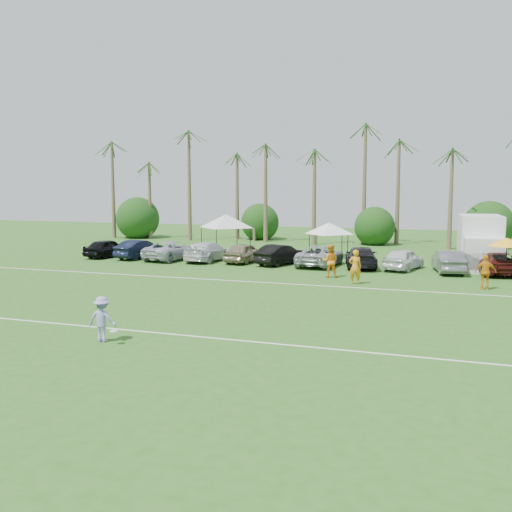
% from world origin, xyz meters
% --- Properties ---
extents(ground, '(120.00, 120.00, 0.00)m').
position_xyz_m(ground, '(0.00, 0.00, 0.00)').
color(ground, '#2A5A1B').
rests_on(ground, ground).
extents(field_lines, '(80.00, 12.10, 0.01)m').
position_xyz_m(field_lines, '(0.00, 8.00, 0.01)').
color(field_lines, white).
rests_on(field_lines, ground).
extents(palm_tree_0, '(2.40, 2.40, 8.90)m').
position_xyz_m(palm_tree_0, '(-22.00, 38.00, 7.48)').
color(palm_tree_0, brown).
rests_on(palm_tree_0, ground).
extents(palm_tree_1, '(2.40, 2.40, 9.90)m').
position_xyz_m(palm_tree_1, '(-17.00, 38.00, 8.35)').
color(palm_tree_1, brown).
rests_on(palm_tree_1, ground).
extents(palm_tree_2, '(2.40, 2.40, 10.90)m').
position_xyz_m(palm_tree_2, '(-12.00, 38.00, 9.21)').
color(palm_tree_2, brown).
rests_on(palm_tree_2, ground).
extents(palm_tree_3, '(2.40, 2.40, 11.90)m').
position_xyz_m(palm_tree_3, '(-8.00, 38.00, 10.06)').
color(palm_tree_3, brown).
rests_on(palm_tree_3, ground).
extents(palm_tree_4, '(2.40, 2.40, 8.90)m').
position_xyz_m(palm_tree_4, '(-4.00, 38.00, 7.48)').
color(palm_tree_4, brown).
rests_on(palm_tree_4, ground).
extents(palm_tree_5, '(2.40, 2.40, 9.90)m').
position_xyz_m(palm_tree_5, '(0.00, 38.00, 8.35)').
color(palm_tree_5, brown).
rests_on(palm_tree_5, ground).
extents(palm_tree_6, '(2.40, 2.40, 10.90)m').
position_xyz_m(palm_tree_6, '(4.00, 38.00, 9.21)').
color(palm_tree_6, brown).
rests_on(palm_tree_6, ground).
extents(palm_tree_7, '(2.40, 2.40, 11.90)m').
position_xyz_m(palm_tree_7, '(8.00, 38.00, 10.06)').
color(palm_tree_7, brown).
rests_on(palm_tree_7, ground).
extents(palm_tree_8, '(2.40, 2.40, 8.90)m').
position_xyz_m(palm_tree_8, '(13.00, 38.00, 7.48)').
color(palm_tree_8, brown).
rests_on(palm_tree_8, ground).
extents(bush_tree_0, '(4.00, 4.00, 4.00)m').
position_xyz_m(bush_tree_0, '(-19.00, 39.00, 1.80)').
color(bush_tree_0, brown).
rests_on(bush_tree_0, ground).
extents(bush_tree_1, '(4.00, 4.00, 4.00)m').
position_xyz_m(bush_tree_1, '(-6.00, 39.00, 1.80)').
color(bush_tree_1, brown).
rests_on(bush_tree_1, ground).
extents(bush_tree_2, '(4.00, 4.00, 4.00)m').
position_xyz_m(bush_tree_2, '(6.00, 39.00, 1.80)').
color(bush_tree_2, brown).
rests_on(bush_tree_2, ground).
extents(bush_tree_3, '(4.00, 4.00, 4.00)m').
position_xyz_m(bush_tree_3, '(16.00, 39.00, 1.80)').
color(bush_tree_3, brown).
rests_on(bush_tree_3, ground).
extents(sideline_player_a, '(0.81, 0.65, 1.93)m').
position_xyz_m(sideline_player_a, '(7.93, 15.19, 0.96)').
color(sideline_player_a, orange).
rests_on(sideline_player_a, ground).
extents(sideline_player_b, '(1.07, 0.90, 1.97)m').
position_xyz_m(sideline_player_b, '(6.13, 17.13, 0.99)').
color(sideline_player_b, orange).
rests_on(sideline_player_b, ground).
extents(sideline_player_c, '(1.14, 0.60, 1.85)m').
position_xyz_m(sideline_player_c, '(14.69, 15.73, 0.92)').
color(sideline_player_c, orange).
rests_on(sideline_player_c, ground).
extents(box_truck, '(2.87, 6.85, 3.47)m').
position_xyz_m(box_truck, '(14.77, 24.70, 1.86)').
color(box_truck, white).
rests_on(box_truck, ground).
extents(canopy_tent_left, '(4.64, 4.64, 3.76)m').
position_xyz_m(canopy_tent_left, '(-4.31, 26.36, 3.22)').
color(canopy_tent_left, black).
rests_on(canopy_tent_left, ground).
extents(canopy_tent_right, '(3.87, 3.87, 3.14)m').
position_xyz_m(canopy_tent_right, '(3.97, 26.98, 2.69)').
color(canopy_tent_right, black).
rests_on(canopy_tent_right, ground).
extents(market_umbrella, '(2.17, 2.17, 2.41)m').
position_xyz_m(market_umbrella, '(16.01, 20.04, 2.16)').
color(market_umbrella, black).
rests_on(market_umbrella, ground).
extents(frisbee_player, '(1.27, 0.70, 1.59)m').
position_xyz_m(frisbee_player, '(1.63, 0.33, 0.79)').
color(frisbee_player, '#918FCB').
rests_on(frisbee_player, ground).
extents(parked_car_0, '(2.24, 4.34, 1.41)m').
position_xyz_m(parked_car_0, '(-12.21, 21.42, 0.71)').
color(parked_car_0, black).
rests_on(parked_car_0, ground).
extents(parked_car_1, '(2.23, 4.48, 1.41)m').
position_xyz_m(parked_car_1, '(-9.44, 21.51, 0.71)').
color(parked_car_1, black).
rests_on(parked_car_1, ground).
extents(parked_car_2, '(3.17, 5.40, 1.41)m').
position_xyz_m(parked_car_2, '(-6.66, 21.54, 0.71)').
color(parked_car_2, '#B2B7C3').
rests_on(parked_car_2, ground).
extents(parked_car_3, '(2.35, 5.00, 1.41)m').
position_xyz_m(parked_car_3, '(-3.89, 21.75, 0.71)').
color(parked_car_3, silver).
rests_on(parked_car_3, ground).
extents(parked_car_4, '(2.09, 4.29, 1.41)m').
position_xyz_m(parked_car_4, '(-1.11, 21.90, 0.71)').
color(parked_car_4, gray).
rests_on(parked_car_4, ground).
extents(parked_car_5, '(2.82, 4.54, 1.41)m').
position_xyz_m(parked_car_5, '(1.67, 21.65, 0.71)').
color(parked_car_5, black).
rests_on(parked_car_5, ground).
extents(parked_car_6, '(2.61, 5.20, 1.41)m').
position_xyz_m(parked_car_6, '(4.44, 21.81, 0.71)').
color(parked_car_6, '#A0A2A7').
rests_on(parked_car_6, ground).
extents(parked_car_7, '(2.94, 5.17, 1.41)m').
position_xyz_m(parked_car_7, '(7.22, 21.93, 0.71)').
color(parked_car_7, black).
rests_on(parked_car_7, ground).
extents(parked_car_8, '(2.72, 4.44, 1.41)m').
position_xyz_m(parked_car_8, '(9.99, 21.87, 0.71)').
color(parked_car_8, silver).
rests_on(parked_car_8, ground).
extents(parked_car_9, '(2.24, 4.48, 1.41)m').
position_xyz_m(parked_car_9, '(12.77, 21.47, 0.71)').
color(parked_car_9, slate).
rests_on(parked_car_9, ground).
extents(parked_car_10, '(3.31, 5.45, 1.41)m').
position_xyz_m(parked_car_10, '(15.55, 21.93, 0.71)').
color(parked_car_10, '#4F1513').
rests_on(parked_car_10, ground).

